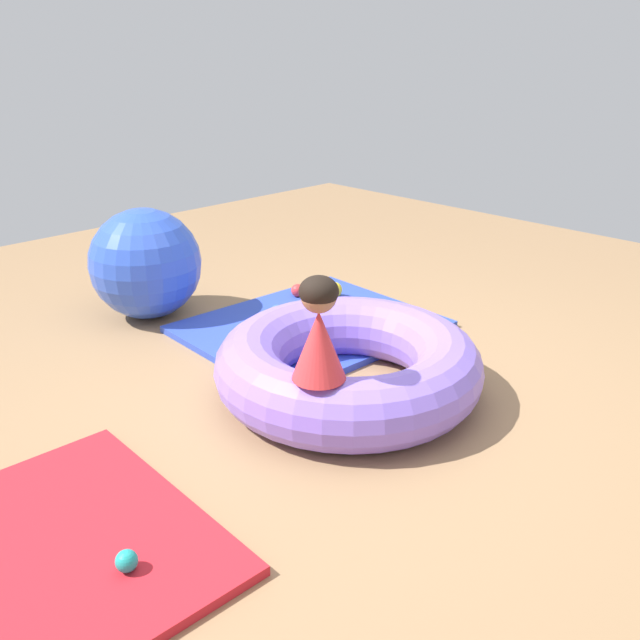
{
  "coord_description": "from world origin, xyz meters",
  "views": [
    {
      "loc": [
        -2.15,
        -2.05,
        1.67
      ],
      "look_at": [
        0.1,
        0.22,
        0.35
      ],
      "focal_mm": 38.25,
      "sensor_mm": 36.0,
      "label": 1
    }
  ],
  "objects_px": {
    "exercise_ball_large": "(146,264)",
    "inflatable_cushion": "(348,365)",
    "child_in_red": "(319,330)",
    "play_ball_red": "(297,290)",
    "play_ball_teal_second": "(127,561)",
    "play_ball_yellow": "(334,290)",
    "play_ball_blue": "(277,312)",
    "play_ball_pink": "(364,336)"
  },
  "relations": [
    {
      "from": "play_ball_yellow",
      "to": "child_in_red",
      "type": "bearing_deg",
      "value": -137.99
    },
    {
      "from": "play_ball_blue",
      "to": "exercise_ball_large",
      "type": "relative_size",
      "value": 0.13
    },
    {
      "from": "play_ball_yellow",
      "to": "play_ball_teal_second",
      "type": "bearing_deg",
      "value": -150.51
    },
    {
      "from": "inflatable_cushion",
      "to": "play_ball_pink",
      "type": "distance_m",
      "value": 0.59
    },
    {
      "from": "play_ball_blue",
      "to": "child_in_red",
      "type": "bearing_deg",
      "value": -123.93
    },
    {
      "from": "child_in_red",
      "to": "exercise_ball_large",
      "type": "distance_m",
      "value": 1.92
    },
    {
      "from": "play_ball_teal_second",
      "to": "play_ball_red",
      "type": "bearing_deg",
      "value": 34.83
    },
    {
      "from": "play_ball_blue",
      "to": "play_ball_teal_second",
      "type": "relative_size",
      "value": 1.19
    },
    {
      "from": "play_ball_yellow",
      "to": "play_ball_pink",
      "type": "distance_m",
      "value": 0.76
    },
    {
      "from": "play_ball_blue",
      "to": "exercise_ball_large",
      "type": "height_order",
      "value": "exercise_ball_large"
    },
    {
      "from": "inflatable_cushion",
      "to": "play_ball_teal_second",
      "type": "distance_m",
      "value": 1.51
    },
    {
      "from": "inflatable_cushion",
      "to": "play_ball_yellow",
      "type": "height_order",
      "value": "inflatable_cushion"
    },
    {
      "from": "inflatable_cushion",
      "to": "play_ball_yellow",
      "type": "distance_m",
      "value": 1.32
    },
    {
      "from": "play_ball_teal_second",
      "to": "inflatable_cushion",
      "type": "bearing_deg",
      "value": 14.09
    },
    {
      "from": "inflatable_cushion",
      "to": "play_ball_yellow",
      "type": "relative_size",
      "value": 12.43
    },
    {
      "from": "inflatable_cushion",
      "to": "play_ball_blue",
      "type": "bearing_deg",
      "value": 69.22
    },
    {
      "from": "child_in_red",
      "to": "play_ball_blue",
      "type": "relative_size",
      "value": 5.06
    },
    {
      "from": "inflatable_cushion",
      "to": "play_ball_red",
      "type": "xyz_separation_m",
      "value": [
        0.72,
        1.15,
        -0.08
      ]
    },
    {
      "from": "play_ball_blue",
      "to": "play_ball_red",
      "type": "bearing_deg",
      "value": 29.43
    },
    {
      "from": "play_ball_blue",
      "to": "play_ball_teal_second",
      "type": "height_order",
      "value": "play_ball_blue"
    },
    {
      "from": "play_ball_yellow",
      "to": "play_ball_red",
      "type": "height_order",
      "value": "play_ball_yellow"
    },
    {
      "from": "exercise_ball_large",
      "to": "inflatable_cushion",
      "type": "bearing_deg",
      "value": -85.5
    },
    {
      "from": "play_ball_red",
      "to": "play_ball_yellow",
      "type": "bearing_deg",
      "value": -48.11
    },
    {
      "from": "play_ball_red",
      "to": "exercise_ball_large",
      "type": "relative_size",
      "value": 0.13
    },
    {
      "from": "play_ball_pink",
      "to": "play_ball_blue",
      "type": "xyz_separation_m",
      "value": [
        -0.13,
        0.62,
        0.01
      ]
    },
    {
      "from": "inflatable_cushion",
      "to": "child_in_red",
      "type": "relative_size",
      "value": 2.92
    },
    {
      "from": "play_ball_yellow",
      "to": "play_ball_red",
      "type": "xyz_separation_m",
      "value": [
        -0.17,
        0.19,
        -0.01
      ]
    },
    {
      "from": "play_ball_yellow",
      "to": "exercise_ball_large",
      "type": "xyz_separation_m",
      "value": [
        -1.02,
        0.69,
        0.26
      ]
    },
    {
      "from": "play_ball_yellow",
      "to": "play_ball_teal_second",
      "type": "relative_size",
      "value": 1.41
    },
    {
      "from": "play_ball_yellow",
      "to": "exercise_ball_large",
      "type": "distance_m",
      "value": 1.26
    },
    {
      "from": "play_ball_red",
      "to": "exercise_ball_large",
      "type": "xyz_separation_m",
      "value": [
        -0.85,
        0.5,
        0.27
      ]
    },
    {
      "from": "play_ball_pink",
      "to": "child_in_red",
      "type": "bearing_deg",
      "value": -148.96
    },
    {
      "from": "play_ball_yellow",
      "to": "play_ball_red",
      "type": "distance_m",
      "value": 0.25
    },
    {
      "from": "play_ball_yellow",
      "to": "play_ball_red",
      "type": "bearing_deg",
      "value": 131.89
    },
    {
      "from": "child_in_red",
      "to": "play_ball_blue",
      "type": "xyz_separation_m",
      "value": [
        0.79,
        1.18,
        -0.47
      ]
    },
    {
      "from": "play_ball_pink",
      "to": "play_ball_red",
      "type": "xyz_separation_m",
      "value": [
        0.24,
        0.83,
        0.01
      ]
    },
    {
      "from": "play_ball_yellow",
      "to": "play_ball_blue",
      "type": "height_order",
      "value": "play_ball_yellow"
    },
    {
      "from": "play_ball_yellow",
      "to": "inflatable_cushion",
      "type": "bearing_deg",
      "value": -132.83
    },
    {
      "from": "play_ball_pink",
      "to": "play_ball_red",
      "type": "bearing_deg",
      "value": 73.93
    },
    {
      "from": "play_ball_pink",
      "to": "play_ball_blue",
      "type": "relative_size",
      "value": 0.82
    },
    {
      "from": "child_in_red",
      "to": "play_ball_teal_second",
      "type": "xyz_separation_m",
      "value": [
        -1.03,
        -0.14,
        -0.48
      ]
    },
    {
      "from": "child_in_red",
      "to": "play_ball_red",
      "type": "bearing_deg",
      "value": -130.55
    }
  ]
}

